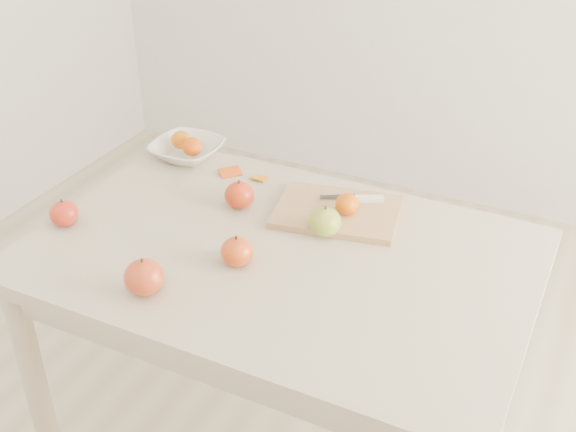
% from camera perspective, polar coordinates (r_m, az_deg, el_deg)
% --- Properties ---
extents(table, '(1.20, 0.80, 0.75)m').
position_cam_1_polar(table, '(1.79, -0.71, -5.36)').
color(table, beige).
rests_on(table, ground).
extents(cutting_board, '(0.35, 0.29, 0.02)m').
position_cam_1_polar(cutting_board, '(1.88, 3.91, 0.34)').
color(cutting_board, tan).
rests_on(cutting_board, table).
extents(board_tangerine, '(0.06, 0.06, 0.05)m').
position_cam_1_polar(board_tangerine, '(1.84, 4.69, 0.95)').
color(board_tangerine, '#CD4507').
rests_on(board_tangerine, cutting_board).
extents(fruit_bowl, '(0.20, 0.20, 0.05)m').
position_cam_1_polar(fruit_bowl, '(2.17, -7.98, 5.18)').
color(fruit_bowl, white).
rests_on(fruit_bowl, table).
extents(bowl_tangerine_near, '(0.06, 0.06, 0.05)m').
position_cam_1_polar(bowl_tangerine_near, '(2.18, -8.43, 5.97)').
color(bowl_tangerine_near, '#D86807').
rests_on(bowl_tangerine_near, fruit_bowl).
extents(bowl_tangerine_far, '(0.06, 0.06, 0.05)m').
position_cam_1_polar(bowl_tangerine_far, '(2.14, -7.57, 5.44)').
color(bowl_tangerine_far, '#CF3807').
rests_on(bowl_tangerine_far, fruit_bowl).
extents(orange_peel_a, '(0.07, 0.07, 0.01)m').
position_cam_1_polar(orange_peel_a, '(2.08, -4.57, 3.37)').
color(orange_peel_a, '#C6450E').
rests_on(orange_peel_a, table).
extents(orange_peel_b, '(0.05, 0.04, 0.01)m').
position_cam_1_polar(orange_peel_b, '(2.04, -2.24, 2.96)').
color(orange_peel_b, orange).
rests_on(orange_peel_b, table).
extents(paring_knife, '(0.16, 0.08, 0.01)m').
position_cam_1_polar(paring_knife, '(1.91, 6.04, 1.41)').
color(paring_knife, white).
rests_on(paring_knife, cutting_board).
extents(apple_green, '(0.08, 0.08, 0.07)m').
position_cam_1_polar(apple_green, '(1.78, 2.93, -0.45)').
color(apple_green, olive).
rests_on(apple_green, table).
extents(apple_red_a, '(0.08, 0.08, 0.07)m').
position_cam_1_polar(apple_red_a, '(1.90, -3.85, 1.66)').
color(apple_red_a, maroon).
rests_on(apple_red_a, table).
extents(apple_red_e, '(0.08, 0.08, 0.07)m').
position_cam_1_polar(apple_red_e, '(1.68, -4.06, -2.82)').
color(apple_red_e, '#A41F13').
rests_on(apple_red_e, table).
extents(apple_red_c, '(0.09, 0.09, 0.08)m').
position_cam_1_polar(apple_red_c, '(1.61, -11.30, -4.76)').
color(apple_red_c, maroon).
rests_on(apple_red_c, table).
extents(apple_red_d, '(0.07, 0.07, 0.07)m').
position_cam_1_polar(apple_red_d, '(1.90, -17.29, 0.19)').
color(apple_red_d, '#970207').
rests_on(apple_red_d, table).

